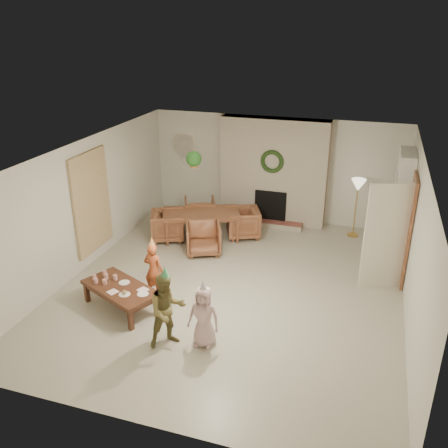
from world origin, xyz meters
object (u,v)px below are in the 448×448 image
at_px(dining_table, 202,226).
at_px(coffee_table_top, 120,288).
at_px(child_red, 154,270).
at_px(child_pink, 204,317).
at_px(dining_chair_far, 200,212).
at_px(child_plaid, 167,310).
at_px(dining_chair_right, 243,223).
at_px(dining_chair_left, 168,226).
at_px(dining_chair_near, 203,238).

distance_m(dining_table, coffee_table_top, 3.12).
distance_m(child_red, child_pink, 1.69).
height_order(dining_chair_far, child_red, child_red).
relative_size(child_red, child_plaid, 0.85).
bearing_deg(coffee_table_top, child_plaid, -4.95).
bearing_deg(dining_chair_right, dining_chair_left, -90.00).
distance_m(dining_chair_near, coffee_table_top, 2.49).
bearing_deg(child_pink, dining_chair_right, 97.55).
xyz_separation_m(dining_chair_near, coffee_table_top, (-0.61, -2.42, 0.06)).
distance_m(dining_chair_near, child_plaid, 3.14).
xyz_separation_m(dining_chair_right, child_pink, (0.51, -3.98, 0.16)).
relative_size(dining_chair_right, child_red, 0.72).
xyz_separation_m(child_plaid, child_pink, (0.52, 0.15, -0.10)).
height_order(dining_table, child_plaid, child_plaid).
xyz_separation_m(dining_chair_near, dining_chair_left, (-0.98, 0.39, 0.00)).
relative_size(dining_table, child_pink, 1.71).
bearing_deg(dining_chair_far, dining_table, 90.00).
height_order(dining_chair_right, child_plaid, child_plaid).
relative_size(dining_chair_near, dining_chair_far, 1.00).
height_order(dining_chair_left, coffee_table_top, dining_chair_left).
xyz_separation_m(dining_chair_left, child_plaid, (1.53, -3.47, 0.27)).
height_order(dining_chair_left, child_red, child_red).
bearing_deg(dining_table, child_pink, -92.39).
distance_m(dining_chair_near, dining_chair_left, 1.05).
height_order(dining_chair_far, coffee_table_top, dining_chair_far).
bearing_deg(dining_chair_left, child_pink, -171.40).
bearing_deg(child_red, dining_chair_near, -93.65).
distance_m(dining_chair_far, dining_chair_right, 1.19).
bearing_deg(dining_chair_left, coffee_table_top, 164.45).
height_order(dining_chair_right, child_pink, child_pink).
relative_size(dining_chair_left, coffee_table_top, 0.53).
bearing_deg(dining_chair_left, dining_chair_near, -135.00).
bearing_deg(dining_table, dining_chair_far, 90.00).
bearing_deg(child_red, dining_chair_left, -68.24).
distance_m(dining_table, dining_chair_left, 0.75).
height_order(dining_chair_far, dining_chair_left, same).
distance_m(dining_table, child_red, 2.56).
bearing_deg(dining_chair_right, child_pink, -15.81).
bearing_deg(coffee_table_top, child_pink, 7.77).
distance_m(dining_chair_near, dining_chair_right, 1.19).
bearing_deg(coffee_table_top, dining_chair_near, 100.58).
xyz_separation_m(dining_chair_far, child_plaid, (1.14, -4.45, 0.27)).
height_order(coffee_table_top, child_pink, child_pink).
height_order(dining_table, coffee_table_top, dining_table).
height_order(dining_chair_left, child_plaid, child_plaid).
distance_m(dining_chair_left, dining_chair_right, 1.68).
relative_size(dining_table, coffee_table_top, 1.25).
bearing_deg(dining_chair_left, child_red, 174.87).
distance_m(dining_table, child_pink, 3.87).
relative_size(dining_chair_left, child_plaid, 0.61).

